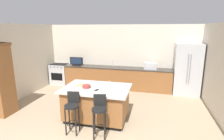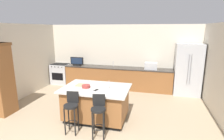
{
  "view_description": "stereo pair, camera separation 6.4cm",
  "coord_description": "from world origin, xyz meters",
  "px_view_note": "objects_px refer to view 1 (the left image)",
  "views": [
    {
      "loc": [
        1.43,
        -2.42,
        2.46
      ],
      "look_at": [
        0.09,
        3.08,
        1.14
      ],
      "focal_mm": 28.61,
      "sensor_mm": 36.0,
      "label": 1
    },
    {
      "loc": [
        1.49,
        -2.4,
        2.46
      ],
      "look_at": [
        0.09,
        3.08,
        1.14
      ],
      "focal_mm": 28.61,
      "sensor_mm": 36.0,
      "label": 2
    }
  ],
  "objects_px": {
    "tv_monitor": "(76,62)",
    "bar_stool_right": "(99,113)",
    "bar_stool_left": "(72,109)",
    "cutting_board": "(82,85)",
    "range_oven": "(60,74)",
    "cell_phone": "(97,90)",
    "kitchen_island": "(97,103)",
    "microwave": "(150,66)",
    "refrigerator": "(187,69)",
    "fruit_bowl": "(86,86)"
  },
  "relations": [
    {
      "from": "tv_monitor",
      "to": "bar_stool_right",
      "type": "bearing_deg",
      "value": -58.27
    },
    {
      "from": "bar_stool_left",
      "to": "cutting_board",
      "type": "bearing_deg",
      "value": 90.52
    },
    {
      "from": "range_oven",
      "to": "bar_stool_left",
      "type": "bearing_deg",
      "value": -56.52
    },
    {
      "from": "tv_monitor",
      "to": "cell_phone",
      "type": "xyz_separation_m",
      "value": [
        1.88,
        -2.86,
        -0.15
      ]
    },
    {
      "from": "kitchen_island",
      "to": "bar_stool_left",
      "type": "height_order",
      "value": "bar_stool_left"
    },
    {
      "from": "microwave",
      "to": "tv_monitor",
      "type": "height_order",
      "value": "tv_monitor"
    },
    {
      "from": "microwave",
      "to": "cutting_board",
      "type": "xyz_separation_m",
      "value": [
        -1.78,
        -2.65,
        -0.11
      ]
    },
    {
      "from": "cell_phone",
      "to": "cutting_board",
      "type": "bearing_deg",
      "value": 168.11
    },
    {
      "from": "tv_monitor",
      "to": "cutting_board",
      "type": "height_order",
      "value": "tv_monitor"
    },
    {
      "from": "kitchen_island",
      "to": "refrigerator",
      "type": "height_order",
      "value": "refrigerator"
    },
    {
      "from": "cutting_board",
      "to": "kitchen_island",
      "type": "bearing_deg",
      "value": -8.31
    },
    {
      "from": "bar_stool_right",
      "to": "microwave",
      "type": "bearing_deg",
      "value": 61.79
    },
    {
      "from": "cell_phone",
      "to": "cutting_board",
      "type": "xyz_separation_m",
      "value": [
        -0.52,
        0.27,
        0.01
      ]
    },
    {
      "from": "range_oven",
      "to": "tv_monitor",
      "type": "relative_size",
      "value": 1.58
    },
    {
      "from": "kitchen_island",
      "to": "bar_stool_right",
      "type": "height_order",
      "value": "bar_stool_right"
    },
    {
      "from": "refrigerator",
      "to": "bar_stool_right",
      "type": "height_order",
      "value": "refrigerator"
    },
    {
      "from": "microwave",
      "to": "cutting_board",
      "type": "relative_size",
      "value": 1.65
    },
    {
      "from": "microwave",
      "to": "tv_monitor",
      "type": "distance_m",
      "value": 3.14
    },
    {
      "from": "cell_phone",
      "to": "cutting_board",
      "type": "relative_size",
      "value": 0.52
    },
    {
      "from": "refrigerator",
      "to": "tv_monitor",
      "type": "height_order",
      "value": "refrigerator"
    },
    {
      "from": "kitchen_island",
      "to": "bar_stool_left",
      "type": "xyz_separation_m",
      "value": [
        -0.34,
        -0.78,
        0.14
      ]
    },
    {
      "from": "refrigerator",
      "to": "cell_phone",
      "type": "distance_m",
      "value": 3.88
    },
    {
      "from": "refrigerator",
      "to": "tv_monitor",
      "type": "xyz_separation_m",
      "value": [
        -4.49,
        -0.01,
        0.1
      ]
    },
    {
      "from": "bar_stool_right",
      "to": "kitchen_island",
      "type": "bearing_deg",
      "value": 100.53
    },
    {
      "from": "microwave",
      "to": "range_oven",
      "type": "bearing_deg",
      "value": -179.98
    },
    {
      "from": "range_oven",
      "to": "cell_phone",
      "type": "distance_m",
      "value": 4.02
    },
    {
      "from": "bar_stool_left",
      "to": "kitchen_island",
      "type": "bearing_deg",
      "value": 59.75
    },
    {
      "from": "tv_monitor",
      "to": "bar_stool_left",
      "type": "height_order",
      "value": "tv_monitor"
    },
    {
      "from": "range_oven",
      "to": "cutting_board",
      "type": "distance_m",
      "value": 3.47
    },
    {
      "from": "range_oven",
      "to": "fruit_bowl",
      "type": "distance_m",
      "value": 3.72
    },
    {
      "from": "refrigerator",
      "to": "microwave",
      "type": "bearing_deg",
      "value": 178.29
    },
    {
      "from": "microwave",
      "to": "cell_phone",
      "type": "distance_m",
      "value": 3.18
    },
    {
      "from": "fruit_bowl",
      "to": "range_oven",
      "type": "bearing_deg",
      "value": 130.67
    },
    {
      "from": "kitchen_island",
      "to": "range_oven",
      "type": "xyz_separation_m",
      "value": [
        -2.65,
        2.71,
        -0.01
      ]
    },
    {
      "from": "kitchen_island",
      "to": "cell_phone",
      "type": "height_order",
      "value": "cell_phone"
    },
    {
      "from": "kitchen_island",
      "to": "fruit_bowl",
      "type": "bearing_deg",
      "value": -161.21
    },
    {
      "from": "refrigerator",
      "to": "cell_phone",
      "type": "relative_size",
      "value": 12.87
    },
    {
      "from": "microwave",
      "to": "fruit_bowl",
      "type": "bearing_deg",
      "value": -119.55
    },
    {
      "from": "kitchen_island",
      "to": "microwave",
      "type": "relative_size",
      "value": 3.73
    },
    {
      "from": "microwave",
      "to": "bar_stool_left",
      "type": "distance_m",
      "value": 3.9
    },
    {
      "from": "bar_stool_right",
      "to": "fruit_bowl",
      "type": "relative_size",
      "value": 4.59
    },
    {
      "from": "fruit_bowl",
      "to": "microwave",
      "type": "bearing_deg",
      "value": 60.45
    },
    {
      "from": "range_oven",
      "to": "fruit_bowl",
      "type": "xyz_separation_m",
      "value": [
        2.4,
        -2.8,
        0.49
      ]
    },
    {
      "from": "microwave",
      "to": "cutting_board",
      "type": "bearing_deg",
      "value": -123.98
    },
    {
      "from": "kitchen_island",
      "to": "bar_stool_left",
      "type": "distance_m",
      "value": 0.86
    },
    {
      "from": "kitchen_island",
      "to": "bar_stool_right",
      "type": "xyz_separation_m",
      "value": [
        0.34,
        -0.8,
        0.14
      ]
    },
    {
      "from": "tv_monitor",
      "to": "cutting_board",
      "type": "bearing_deg",
      "value": -62.42
    },
    {
      "from": "range_oven",
      "to": "refrigerator",
      "type": "bearing_deg",
      "value": -0.42
    },
    {
      "from": "range_oven",
      "to": "microwave",
      "type": "xyz_separation_m",
      "value": [
        3.99,
        0.0,
        0.57
      ]
    },
    {
      "from": "range_oven",
      "to": "microwave",
      "type": "relative_size",
      "value": 1.91
    }
  ]
}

